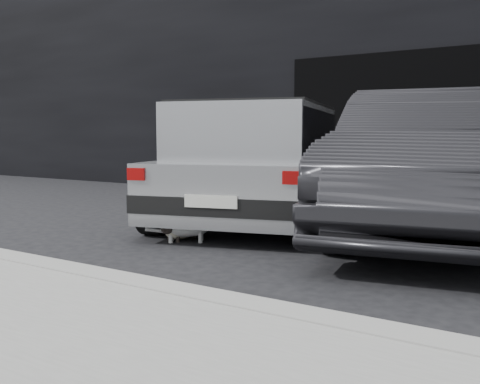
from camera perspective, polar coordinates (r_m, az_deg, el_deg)
The scene contains 8 objects.
ground at distance 6.64m, azimuth -1.93°, elevation -4.01°, with size 80.00×80.00×0.00m, color black.
building_facade at distance 11.78m, azimuth 19.45°, elevation 12.26°, with size 34.00×4.00×5.00m, color black.
garage_opening at distance 9.76m, azimuth 16.52°, elevation 6.64°, with size 4.00×0.10×2.60m, color black.
curb at distance 4.03m, azimuth -11.19°, elevation -9.91°, with size 18.00×0.25×0.12m, color gray.
silver_hatchback at distance 7.27m, azimuth 2.27°, elevation 3.66°, with size 2.97×4.60×1.57m.
second_car at distance 6.64m, azimuth 19.69°, elevation 3.08°, with size 1.81×5.20×1.71m, color black.
cat_siamese at distance 5.98m, azimuth -6.49°, elevation -4.03°, with size 0.25×0.75×0.26m.
cat_white at distance 5.87m, azimuth -5.42°, elevation -3.53°, with size 0.69×0.55×0.38m.
Camera 1 is at (3.68, -5.40, 1.16)m, focal length 40.00 mm.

